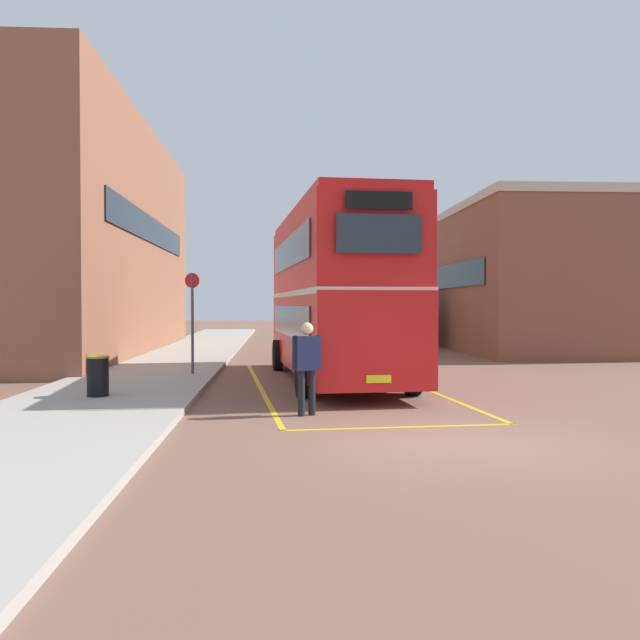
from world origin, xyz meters
name	(u,v)px	position (x,y,z in m)	size (l,w,h in m)	color
ground_plane	(351,363)	(0.00, 14.40, 0.00)	(135.60, 135.60, 0.00)	brown
sidewalk_left	(181,357)	(-6.50, 16.80, 0.07)	(4.00, 57.60, 0.14)	#A39E93
brick_building_left	(86,241)	(-10.89, 19.48, 4.86)	(5.65, 21.54, 9.73)	brown
depot_building_right	(534,279)	(9.36, 20.95, 3.36)	(7.84, 13.35, 6.71)	brown
double_decker_bus	(334,292)	(-1.09, 8.59, 2.51)	(3.55, 10.86, 4.75)	black
single_deck_bus	(378,314)	(2.72, 26.18, 1.64)	(3.43, 10.02, 3.02)	black
pedestrian_boarding	(307,361)	(-2.12, 2.61, 1.06)	(0.56, 0.42, 1.81)	black
litter_bin	(98,376)	(-6.63, 4.67, 0.58)	(0.50, 0.50, 0.88)	black
bus_stop_sign	(192,314)	(-5.16, 9.51, 1.89)	(0.43, 0.14, 2.93)	#4C4C51
bay_marking_yellow	(344,389)	(-1.01, 6.61, 0.00)	(5.36, 13.04, 0.01)	gold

